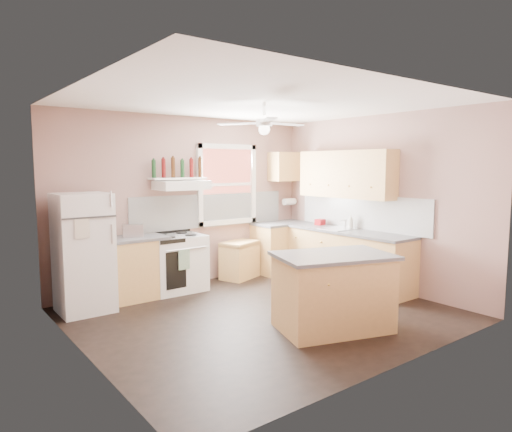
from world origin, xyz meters
TOP-DOWN VIEW (x-y plane):
  - floor at (0.00, 0.00)m, footprint 4.50×4.50m
  - ceiling at (0.00, 0.00)m, footprint 4.50×4.50m
  - wall_back at (0.00, 2.02)m, footprint 4.50×0.05m
  - wall_right at (2.27, 0.00)m, footprint 0.05×4.00m
  - wall_left at (-2.27, 0.00)m, footprint 0.05×4.00m
  - backsplash_back at (0.45, 1.99)m, footprint 2.90×0.03m
  - backsplash_right at (2.23, 0.30)m, footprint 0.03×2.60m
  - window_view at (0.75, 1.98)m, footprint 1.00×0.02m
  - window_frame at (0.75, 1.96)m, footprint 1.16×0.07m
  - refrigerator at (-1.81, 1.53)m, footprint 0.66×0.65m
  - base_cabinet_left at (-1.06, 1.70)m, footprint 0.90×0.60m
  - counter_left at (-1.06, 1.70)m, footprint 0.92×0.62m
  - toaster at (-1.05, 1.70)m, footprint 0.31×0.23m
  - stove at (-0.37, 1.70)m, footprint 0.83×0.66m
  - range_hood at (-0.23, 1.75)m, footprint 0.78×0.50m
  - bottle_shelf at (-0.23, 1.87)m, footprint 0.90×0.26m
  - cart at (0.85, 1.75)m, footprint 0.74×0.61m
  - base_cabinet_corner at (1.75, 1.70)m, footprint 1.00×0.60m
  - base_cabinet_right at (1.95, 0.30)m, footprint 0.60×2.20m
  - counter_corner at (1.75, 1.70)m, footprint 1.02×0.62m
  - counter_right at (1.94, 0.30)m, footprint 0.62×2.22m
  - sink at (1.94, 0.50)m, footprint 0.55×0.45m
  - faucet at (2.10, 0.50)m, footprint 0.03×0.03m
  - upper_cabinet_right at (2.08, 0.50)m, footprint 0.33×1.80m
  - upper_cabinet_corner at (1.95, 1.83)m, footprint 0.60×0.33m
  - paper_towel at (2.07, 1.86)m, footprint 0.26×0.12m
  - island at (0.31, -0.92)m, footprint 1.43×1.14m
  - island_top at (0.31, -0.92)m, footprint 1.53×1.23m
  - ceiling_fan_hub at (0.00, 0.00)m, footprint 0.20×0.20m
  - soap_bottle at (2.11, 0.40)m, footprint 0.12×0.12m
  - red_caddy at (2.05, 1.03)m, footprint 0.20×0.16m
  - wine_bottles at (-0.22, 1.87)m, footprint 0.86×0.06m

SIDE VIEW (x-z plane):
  - floor at x=0.00m, z-range 0.00..0.00m
  - cart at x=0.85m, z-range 0.00..0.64m
  - base_cabinet_left at x=-1.06m, z-range 0.00..0.86m
  - stove at x=-0.37m, z-range 0.00..0.86m
  - base_cabinet_corner at x=1.75m, z-range 0.00..0.86m
  - base_cabinet_right at x=1.95m, z-range 0.00..0.86m
  - island at x=0.31m, z-range 0.00..0.86m
  - refrigerator at x=-1.81m, z-range 0.00..1.57m
  - counter_left at x=-1.06m, z-range 0.86..0.90m
  - counter_corner at x=1.75m, z-range 0.86..0.90m
  - counter_right at x=1.94m, z-range 0.86..0.90m
  - island_top at x=0.31m, z-range 0.86..0.90m
  - sink at x=1.94m, z-range 0.88..0.91m
  - red_caddy at x=2.05m, z-range 0.90..1.00m
  - faucet at x=2.10m, z-range 0.90..1.04m
  - toaster at x=-1.05m, z-range 0.90..1.08m
  - soap_bottle at x=2.11m, z-range 0.90..1.13m
  - backsplash_back at x=0.45m, z-range 0.90..1.45m
  - backsplash_right at x=2.23m, z-range 0.90..1.45m
  - paper_towel at x=2.07m, z-range 1.19..1.31m
  - wall_back at x=0.00m, z-range 0.00..2.70m
  - wall_right at x=2.27m, z-range 0.00..2.70m
  - wall_left at x=-2.27m, z-range 0.00..2.70m
  - window_view at x=0.75m, z-range 1.00..2.20m
  - window_frame at x=0.75m, z-range 0.92..2.28m
  - range_hood at x=-0.23m, z-range 1.55..1.69m
  - bottle_shelf at x=-0.23m, z-range 1.71..1.73m
  - upper_cabinet_right at x=2.08m, z-range 1.40..2.16m
  - wine_bottles at x=-0.22m, z-range 1.73..2.04m
  - upper_cabinet_corner at x=1.95m, z-range 1.64..2.16m
  - ceiling_fan_hub at x=0.00m, z-range 2.41..2.49m
  - ceiling at x=0.00m, z-range 2.70..2.70m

